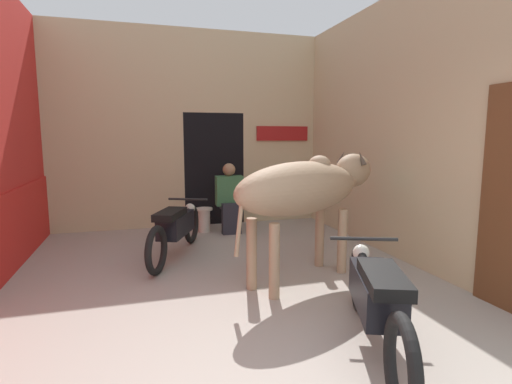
{
  "coord_description": "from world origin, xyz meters",
  "views": [
    {
      "loc": [
        -0.89,
        -1.61,
        1.61
      ],
      "look_at": [
        0.32,
        2.51,
        1.02
      ],
      "focal_mm": 28.0,
      "sensor_mm": 36.0,
      "label": 1
    }
  ],
  "objects_px": {
    "cow": "(308,188)",
    "motorcycle_far": "(176,227)",
    "motorcycle_near": "(376,298)",
    "shopkeeper_seated": "(230,197)",
    "plastic_stool": "(204,219)"
  },
  "relations": [
    {
      "from": "cow",
      "to": "motorcycle_far",
      "type": "relative_size",
      "value": 1.16
    },
    {
      "from": "cow",
      "to": "plastic_stool",
      "type": "xyz_separation_m",
      "value": [
        -0.78,
        2.56,
        -0.82
      ]
    },
    {
      "from": "motorcycle_near",
      "to": "motorcycle_far",
      "type": "bearing_deg",
      "value": 112.81
    },
    {
      "from": "motorcycle_far",
      "to": "shopkeeper_seated",
      "type": "xyz_separation_m",
      "value": [
        1.0,
        1.15,
        0.2
      ]
    },
    {
      "from": "motorcycle_far",
      "to": "shopkeeper_seated",
      "type": "height_order",
      "value": "shopkeeper_seated"
    },
    {
      "from": "motorcycle_far",
      "to": "plastic_stool",
      "type": "distance_m",
      "value": 1.46
    },
    {
      "from": "cow",
      "to": "motorcycle_near",
      "type": "xyz_separation_m",
      "value": [
        -0.16,
        -1.63,
        -0.61
      ]
    },
    {
      "from": "motorcycle_far",
      "to": "plastic_stool",
      "type": "height_order",
      "value": "motorcycle_far"
    },
    {
      "from": "cow",
      "to": "motorcycle_near",
      "type": "distance_m",
      "value": 1.75
    },
    {
      "from": "cow",
      "to": "motorcycle_near",
      "type": "relative_size",
      "value": 1.12
    },
    {
      "from": "motorcycle_near",
      "to": "plastic_stool",
      "type": "bearing_deg",
      "value": 98.37
    },
    {
      "from": "motorcycle_far",
      "to": "shopkeeper_seated",
      "type": "bearing_deg",
      "value": 49.06
    },
    {
      "from": "shopkeeper_seated",
      "to": "plastic_stool",
      "type": "relative_size",
      "value": 2.86
    },
    {
      "from": "shopkeeper_seated",
      "to": "plastic_stool",
      "type": "height_order",
      "value": "shopkeeper_seated"
    },
    {
      "from": "motorcycle_far",
      "to": "cow",
      "type": "bearing_deg",
      "value": -42.12
    }
  ]
}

